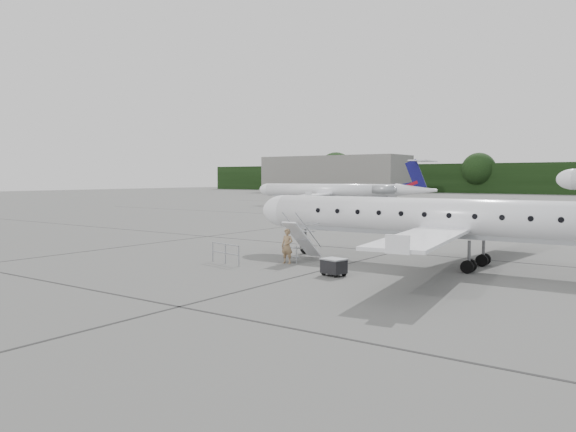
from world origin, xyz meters
The scene contains 8 objects.
ground centered at (0.00, 0.00, 0.00)m, with size 320.00×320.00×0.00m, color #5B5B59.
terminal_building centered at (-70.00, 110.00, 5.00)m, with size 40.00×14.00×10.00m, color slate.
main_regional_jet centered at (0.15, 3.99, 3.31)m, with size 25.83×18.60×6.62m, color white, non-canonical shape.
airstair centered at (-7.28, 1.60, 1.04)m, with size 0.85×2.49×2.08m, color white, non-canonical shape.
passenger centered at (-7.24, 0.21, 0.88)m, with size 0.65×0.42×1.77m, color #8F704E.
safety_railing centered at (-9.70, -1.70, 0.50)m, with size 2.20×0.08×1.00m, color #979AA0, non-canonical shape.
baggage_cart centered at (-3.50, -1.46, 0.42)m, with size 0.96×0.78×0.83m, color black, non-canonical shape.
bg_regional_left centered at (-33.59, 47.37, 3.35)m, with size 25.55×18.40×6.70m, color white, non-canonical shape.
Camera 1 is at (9.13, -22.62, 4.37)m, focal length 35.00 mm.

